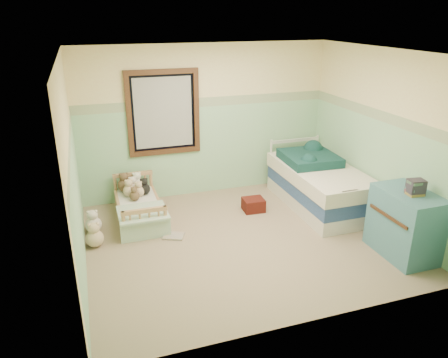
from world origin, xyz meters
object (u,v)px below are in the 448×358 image
object	(u,v)px
twin_bed_frame	(318,200)
red_pillow	(253,205)
plush_floor_tan	(95,238)
plush_floor_cream	(94,225)
toddler_bed_frame	(140,215)
floor_book	(174,236)
dresser	(405,224)

from	to	relation	value
twin_bed_frame	red_pillow	bearing A→B (deg)	171.11
plush_floor_tan	red_pillow	xyz separation A→B (m)	(2.43, 0.36, -0.02)
plush_floor_cream	red_pillow	bearing A→B (deg)	-1.43
toddler_bed_frame	plush_floor_tan	size ratio (longest dim) A/B	5.33
toddler_bed_frame	floor_book	world-z (taller)	toddler_bed_frame
plush_floor_tan	dresser	size ratio (longest dim) A/B	0.27
toddler_bed_frame	dresser	world-z (taller)	dresser
plush_floor_tan	floor_book	bearing A→B (deg)	-4.28
toddler_bed_frame	dresser	size ratio (longest dim) A/B	1.45
twin_bed_frame	dresser	size ratio (longest dim) A/B	2.20
toddler_bed_frame	twin_bed_frame	distance (m)	2.85
plush_floor_cream	red_pillow	size ratio (longest dim) A/B	0.72
plush_floor_cream	plush_floor_tan	world-z (taller)	plush_floor_tan
twin_bed_frame	red_pillow	distance (m)	1.08
red_pillow	plush_floor_cream	bearing A→B (deg)	178.57
red_pillow	dresser	bearing A→B (deg)	-53.48
plush_floor_cream	floor_book	xyz separation A→B (m)	(1.05, -0.50, -0.10)
toddler_bed_frame	plush_floor_cream	size ratio (longest dim) A/B	5.46
toddler_bed_frame	dresser	xyz separation A→B (m)	(3.09, -2.05, 0.35)
toddler_bed_frame	red_pillow	distance (m)	1.77
twin_bed_frame	dresser	distance (m)	1.69
toddler_bed_frame	floor_book	bearing A→B (deg)	-61.79
toddler_bed_frame	plush_floor_cream	xyz separation A→B (m)	(-0.68, -0.19, 0.03)
toddler_bed_frame	plush_floor_tan	bearing A→B (deg)	-138.05
dresser	twin_bed_frame	bearing A→B (deg)	99.30
red_pillow	floor_book	size ratio (longest dim) A/B	1.13
toddler_bed_frame	red_pillow	world-z (taller)	red_pillow
toddler_bed_frame	red_pillow	size ratio (longest dim) A/B	3.91
plush_floor_tan	twin_bed_frame	size ratio (longest dim) A/B	0.12
red_pillow	toddler_bed_frame	bearing A→B (deg)	171.88
plush_floor_tan	floor_book	size ratio (longest dim) A/B	0.83
dresser	plush_floor_cream	bearing A→B (deg)	153.67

